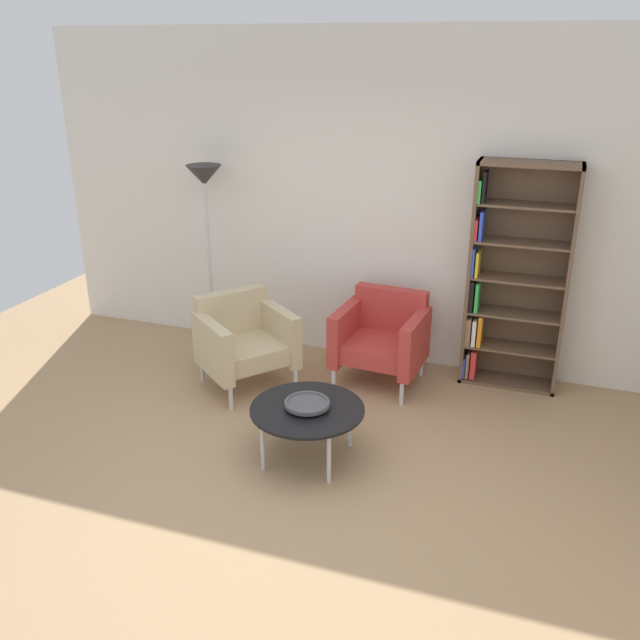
% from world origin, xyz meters
% --- Properties ---
extents(ground_plane, '(8.32, 8.32, 0.00)m').
position_xyz_m(ground_plane, '(0.00, 0.00, 0.00)').
color(ground_plane, tan).
extents(plaster_back_panel, '(6.40, 0.12, 2.90)m').
position_xyz_m(plaster_back_panel, '(0.00, 2.46, 1.45)').
color(plaster_back_panel, silver).
rests_on(plaster_back_panel, ground_plane).
extents(bookshelf_tall, '(0.80, 0.30, 1.90)m').
position_xyz_m(bookshelf_tall, '(1.19, 2.25, 0.91)').
color(bookshelf_tall, brown).
rests_on(bookshelf_tall, ground_plane).
extents(coffee_table_low, '(0.80, 0.80, 0.40)m').
position_xyz_m(coffee_table_low, '(0.01, 0.56, 0.37)').
color(coffee_table_low, black).
rests_on(coffee_table_low, ground_plane).
extents(decorative_bowl, '(0.32, 0.32, 0.05)m').
position_xyz_m(decorative_bowl, '(0.01, 0.56, 0.43)').
color(decorative_bowl, '#4C4C51').
rests_on(decorative_bowl, coffee_table_low).
extents(armchair_corner_red, '(0.77, 0.71, 0.78)m').
position_xyz_m(armchair_corner_red, '(0.19, 1.91, 0.41)').
color(armchair_corner_red, '#B73833').
rests_on(armchair_corner_red, ground_plane).
extents(armchair_spare_guest, '(0.94, 0.95, 0.78)m').
position_xyz_m(armchair_spare_guest, '(-0.90, 1.46, 0.41)').
color(armchair_spare_guest, '#C6B289').
rests_on(armchair_spare_guest, ground_plane).
extents(floor_lamp_torchiere, '(0.32, 0.32, 1.74)m').
position_xyz_m(floor_lamp_torchiere, '(-1.55, 2.14, 1.45)').
color(floor_lamp_torchiere, silver).
rests_on(floor_lamp_torchiere, ground_plane).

